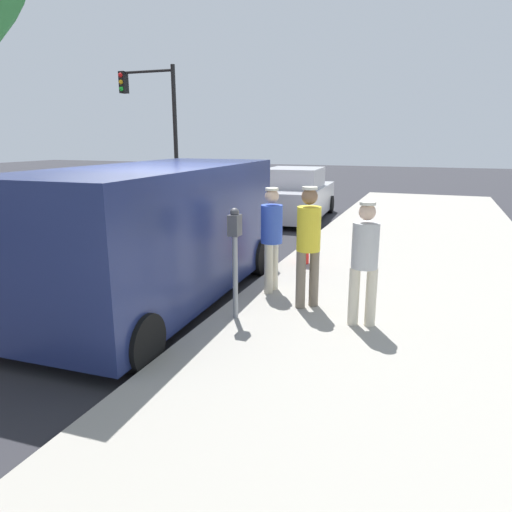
{
  "coord_description": "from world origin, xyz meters",
  "views": [
    {
      "loc": [
        3.77,
        -6.04,
        2.55
      ],
      "look_at": [
        1.65,
        -0.45,
        1.05
      ],
      "focal_mm": 33.02,
      "sensor_mm": 36.0,
      "label": 1
    }
  ],
  "objects_px": {
    "parked_sedan_ahead": "(295,196)",
    "pedestrian_in_yellow": "(308,239)",
    "pedestrian_in_gray": "(365,257)",
    "pedestrian_in_blue": "(272,233)",
    "parked_van": "(158,232)",
    "fire_hydrant": "(303,243)",
    "traffic_light_corner": "(155,112)",
    "parking_meter_near": "(235,244)"
  },
  "relations": [
    {
      "from": "pedestrian_in_gray",
      "to": "fire_hydrant",
      "type": "xyz_separation_m",
      "value": [
        -1.56,
        2.8,
        -0.51
      ]
    },
    {
      "from": "pedestrian_in_yellow",
      "to": "traffic_light_corner",
      "type": "height_order",
      "value": "traffic_light_corner"
    },
    {
      "from": "parked_sedan_ahead",
      "to": "traffic_light_corner",
      "type": "bearing_deg",
      "value": 164.4
    },
    {
      "from": "traffic_light_corner",
      "to": "parked_van",
      "type": "bearing_deg",
      "value": -57.85
    },
    {
      "from": "parked_van",
      "to": "fire_hydrant",
      "type": "height_order",
      "value": "parked_van"
    },
    {
      "from": "pedestrian_in_blue",
      "to": "fire_hydrant",
      "type": "distance_m",
      "value": 1.93
    },
    {
      "from": "parking_meter_near",
      "to": "pedestrian_in_blue",
      "type": "xyz_separation_m",
      "value": [
        0.08,
        1.28,
        -0.08
      ]
    },
    {
      "from": "parked_sedan_ahead",
      "to": "traffic_light_corner",
      "type": "xyz_separation_m",
      "value": [
        -6.14,
        1.71,
        2.77
      ]
    },
    {
      "from": "pedestrian_in_gray",
      "to": "parked_sedan_ahead",
      "type": "xyz_separation_m",
      "value": [
        -3.39,
        8.59,
        -0.33
      ]
    },
    {
      "from": "pedestrian_in_gray",
      "to": "pedestrian_in_blue",
      "type": "xyz_separation_m",
      "value": [
        -1.58,
        0.93,
        0.02
      ]
    },
    {
      "from": "parked_van",
      "to": "pedestrian_in_blue",
      "type": "bearing_deg",
      "value": 25.9
    },
    {
      "from": "pedestrian_in_blue",
      "to": "parked_van",
      "type": "bearing_deg",
      "value": -154.1
    },
    {
      "from": "pedestrian_in_yellow",
      "to": "parking_meter_near",
      "type": "bearing_deg",
      "value": -135.86
    },
    {
      "from": "parking_meter_near",
      "to": "pedestrian_in_gray",
      "type": "relative_size",
      "value": 0.93
    },
    {
      "from": "parked_sedan_ahead",
      "to": "fire_hydrant",
      "type": "relative_size",
      "value": 5.24
    },
    {
      "from": "pedestrian_in_gray",
      "to": "parked_sedan_ahead",
      "type": "relative_size",
      "value": 0.36
    },
    {
      "from": "pedestrian_in_gray",
      "to": "pedestrian_in_blue",
      "type": "height_order",
      "value": "pedestrian_in_blue"
    },
    {
      "from": "pedestrian_in_blue",
      "to": "traffic_light_corner",
      "type": "relative_size",
      "value": 0.32
    },
    {
      "from": "parking_meter_near",
      "to": "pedestrian_in_yellow",
      "type": "relative_size",
      "value": 0.87
    },
    {
      "from": "pedestrian_in_gray",
      "to": "pedestrian_in_blue",
      "type": "bearing_deg",
      "value": 149.34
    },
    {
      "from": "pedestrian_in_yellow",
      "to": "parked_van",
      "type": "bearing_deg",
      "value": -173.43
    },
    {
      "from": "pedestrian_in_blue",
      "to": "traffic_light_corner",
      "type": "xyz_separation_m",
      "value": [
        -7.95,
        9.37,
        2.42
      ]
    },
    {
      "from": "parked_van",
      "to": "pedestrian_in_yellow",
      "type": "bearing_deg",
      "value": 6.57
    },
    {
      "from": "parked_sedan_ahead",
      "to": "parked_van",
      "type": "bearing_deg",
      "value": -88.43
    },
    {
      "from": "pedestrian_in_gray",
      "to": "parked_van",
      "type": "height_order",
      "value": "parked_van"
    },
    {
      "from": "pedestrian_in_yellow",
      "to": "fire_hydrant",
      "type": "relative_size",
      "value": 2.03
    },
    {
      "from": "pedestrian_in_gray",
      "to": "parked_van",
      "type": "bearing_deg",
      "value": 176.94
    },
    {
      "from": "parked_sedan_ahead",
      "to": "fire_hydrant",
      "type": "distance_m",
      "value": 6.08
    },
    {
      "from": "parked_van",
      "to": "parked_sedan_ahead",
      "type": "bearing_deg",
      "value": 91.57
    },
    {
      "from": "pedestrian_in_yellow",
      "to": "fire_hydrant",
      "type": "height_order",
      "value": "pedestrian_in_yellow"
    },
    {
      "from": "pedestrian_in_blue",
      "to": "parked_sedan_ahead",
      "type": "bearing_deg",
      "value": 103.3
    },
    {
      "from": "pedestrian_in_blue",
      "to": "parked_sedan_ahead",
      "type": "xyz_separation_m",
      "value": [
        -1.81,
        7.65,
        -0.35
      ]
    },
    {
      "from": "pedestrian_in_yellow",
      "to": "fire_hydrant",
      "type": "xyz_separation_m",
      "value": [
        -0.7,
        2.36,
        -0.59
      ]
    },
    {
      "from": "pedestrian_in_blue",
      "to": "parked_van",
      "type": "xyz_separation_m",
      "value": [
        -1.58,
        -0.77,
        0.06
      ]
    },
    {
      "from": "parking_meter_near",
      "to": "parked_van",
      "type": "height_order",
      "value": "parked_van"
    },
    {
      "from": "pedestrian_in_yellow",
      "to": "parked_sedan_ahead",
      "type": "relative_size",
      "value": 0.39
    },
    {
      "from": "parking_meter_near",
      "to": "pedestrian_in_blue",
      "type": "relative_size",
      "value": 0.92
    },
    {
      "from": "parked_sedan_ahead",
      "to": "pedestrian_in_yellow",
      "type": "bearing_deg",
      "value": -72.74
    },
    {
      "from": "pedestrian_in_gray",
      "to": "traffic_light_corner",
      "type": "bearing_deg",
      "value": 132.76
    },
    {
      "from": "pedestrian_in_yellow",
      "to": "parked_van",
      "type": "xyz_separation_m",
      "value": [
        -2.3,
        -0.27,
        -0.0
      ]
    },
    {
      "from": "parked_van",
      "to": "parked_sedan_ahead",
      "type": "xyz_separation_m",
      "value": [
        -0.23,
        8.42,
        -0.41
      ]
    },
    {
      "from": "parking_meter_near",
      "to": "fire_hydrant",
      "type": "xyz_separation_m",
      "value": [
        0.1,
        3.14,
        -0.61
      ]
    }
  ]
}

